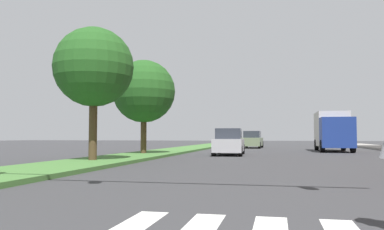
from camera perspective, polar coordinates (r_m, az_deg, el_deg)
The scene contains 7 objects.
ground_plane at distance 28.51m, azimuth 13.95°, elevation -5.40°, with size 140.00×140.00×0.00m, color #38383A.
median_strip at distance 27.61m, azimuth -4.06°, elevation -5.41°, with size 3.26×64.00×0.15m, color #477A38.
tree_mid at distance 18.06m, azimuth -14.15°, elevation 6.74°, with size 3.55×3.55×5.90m.
tree_far at distance 24.38m, azimuth -7.05°, elevation 3.42°, with size 3.88×3.88×5.75m.
sedan_midblock at distance 24.77m, azimuth 5.43°, elevation -4.05°, with size 1.98×4.43×1.67m.
sedan_distant at distance 39.42m, azimuth 8.83°, elevation -3.65°, with size 2.00×4.56×1.69m.
truck_box_delivery at distance 32.40m, azimuth 19.88°, elevation -2.13°, with size 2.40×6.20×3.10m.
Camera 1 is at (-0.80, 1.53, 1.21)m, focal length 36.51 mm.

